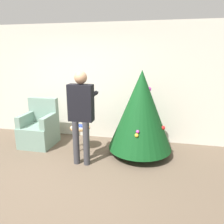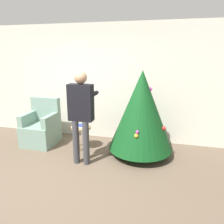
# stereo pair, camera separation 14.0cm
# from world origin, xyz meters

# --- Properties ---
(ground_plane) EXTENTS (14.00, 14.00, 0.00)m
(ground_plane) POSITION_xyz_m (0.00, 0.00, 0.00)
(ground_plane) COLOR brown
(wall_back) EXTENTS (8.00, 0.06, 2.70)m
(wall_back) POSITION_xyz_m (0.00, 2.23, 1.35)
(wall_back) COLOR beige
(wall_back) RESTS_ON ground_plane
(christmas_tree) EXTENTS (1.28, 1.28, 1.73)m
(christmas_tree) POSITION_xyz_m (1.26, 1.44, 0.94)
(christmas_tree) COLOR brown
(christmas_tree) RESTS_ON ground_plane
(armchair) EXTENTS (0.69, 0.73, 1.04)m
(armchair) POSITION_xyz_m (-1.03, 1.47, 0.36)
(armchair) COLOR gray
(armchair) RESTS_ON ground_plane
(person_standing) EXTENTS (0.46, 0.57, 1.73)m
(person_standing) POSITION_xyz_m (0.23, 0.84, 1.05)
(person_standing) COLOR #38383D
(person_standing) RESTS_ON ground_plane
(side_stool) EXTENTS (0.43, 0.43, 0.50)m
(side_stool) POSITION_xyz_m (-0.03, 1.43, 0.42)
(side_stool) COLOR #A37547
(side_stool) RESTS_ON ground_plane
(laptop) EXTENTS (0.35, 0.23, 0.02)m
(laptop) POSITION_xyz_m (-0.03, 1.43, 0.51)
(laptop) COLOR silver
(laptop) RESTS_ON side_stool
(book) EXTENTS (0.21, 0.16, 0.02)m
(book) POSITION_xyz_m (-0.03, 1.43, 0.53)
(book) COLOR navy
(book) RESTS_ON laptop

